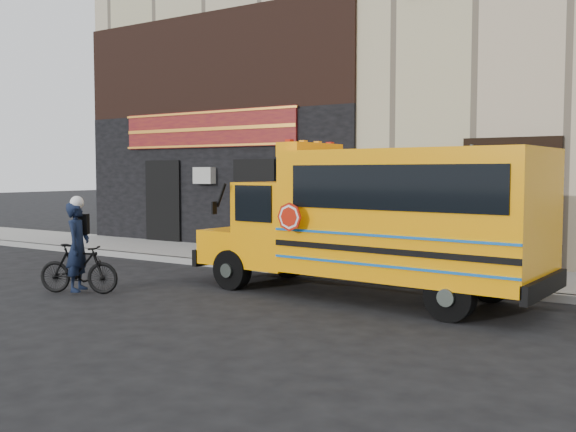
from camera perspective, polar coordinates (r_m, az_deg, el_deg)
The scene contains 8 objects.
ground at distance 12.60m, azimuth -5.49°, elevation -6.85°, with size 120.00×120.00×0.00m, color black.
curb at distance 14.69m, azimuth 0.83°, elevation -4.99°, with size 40.00×0.20×0.15m, color gray.
sidewalk at distance 15.97m, azimuth 3.69°, elevation -4.28°, with size 40.00×3.00×0.15m, color gray.
building at distance 21.92m, azimuth 12.01°, elevation 13.75°, with size 20.00×10.70×12.00m.
school_bus at distance 11.95m, azimuth 8.21°, elevation -0.16°, with size 7.04×2.65×2.92m.
sign_pole at distance 12.80m, azimuth 15.89°, elevation 0.40°, with size 0.07×0.25×2.88m.
bicycle at distance 13.09m, azimuth -18.12°, elevation -4.47°, with size 0.45×1.61×0.97m, color black.
cyclist at distance 13.06m, azimuth -18.18°, elevation -2.80°, with size 0.63×0.41×1.73m, color black.
Camera 1 is at (7.68, -9.71, 2.35)m, focal length 40.00 mm.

